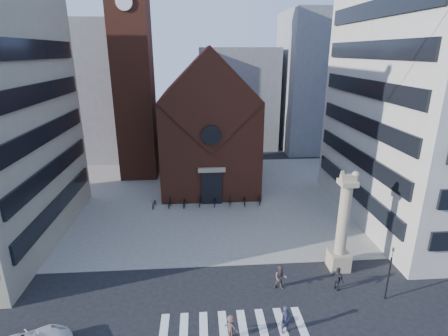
{
  "coord_description": "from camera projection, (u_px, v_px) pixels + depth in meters",
  "views": [
    {
      "loc": [
        -1.43,
        -21.42,
        17.35
      ],
      "look_at": [
        0.77,
        8.0,
        7.47
      ],
      "focal_mm": 28.0,
      "sensor_mm": 36.0,
      "label": 1
    }
  ],
  "objects": [
    {
      "name": "scooter_4",
      "position": [
        215.0,
        201.0,
        41.13
      ],
      "size": [
        0.83,
        1.97,
        1.01
      ],
      "primitive_type": "imported",
      "rotation": [
        0.0,
        0.0,
        -0.08
      ],
      "color": "black",
      "rests_on": "piazza"
    },
    {
      "name": "pedestrian_0",
      "position": [
        286.0,
        320.0,
        22.41
      ],
      "size": [
        0.83,
        0.68,
        1.96
      ],
      "primitive_type": "imported",
      "rotation": [
        0.0,
        0.0,
        0.34
      ],
      "color": "#2C2B3C",
      "rests_on": "ground"
    },
    {
      "name": "scooter_6",
      "position": [
        245.0,
        200.0,
        41.38
      ],
      "size": [
        0.83,
        1.97,
        1.01
      ],
      "primitive_type": "imported",
      "rotation": [
        0.0,
        0.0,
        -0.08
      ],
      "color": "black",
      "rests_on": "piazza"
    },
    {
      "name": "pedestrian_1",
      "position": [
        280.0,
        278.0,
        26.56
      ],
      "size": [
        1.07,
        0.9,
        1.97
      ],
      "primitive_type": "imported",
      "rotation": [
        0.0,
        0.0,
        -0.18
      ],
      "color": "#4F403F",
      "rests_on": "ground"
    },
    {
      "name": "zebra_crossing",
      "position": [
        233.0,
        328.0,
        23.07
      ],
      "size": [
        10.2,
        3.2,
        0.01
      ],
      "primitive_type": null,
      "color": "white",
      "rests_on": "ground"
    },
    {
      "name": "scooter_2",
      "position": [
        185.0,
        202.0,
        40.88
      ],
      "size": [
        0.83,
        1.97,
        1.01
      ],
      "primitive_type": "imported",
      "rotation": [
        0.0,
        0.0,
        -0.08
      ],
      "color": "black",
      "rests_on": "piazza"
    },
    {
      "name": "scooter_7",
      "position": [
        259.0,
        200.0,
        41.49
      ],
      "size": [
        0.68,
        1.9,
        1.12
      ],
      "primitive_type": "imported",
      "rotation": [
        0.0,
        0.0,
        -0.08
      ],
      "color": "black",
      "rests_on": "piazza"
    },
    {
      "name": "church",
      "position": [
        209.0,
        125.0,
        47.01
      ],
      "size": [
        12.0,
        16.65,
        18.0
      ],
      "color": "#5F2B1D",
      "rests_on": "ground"
    },
    {
      "name": "piazza",
      "position": [
        211.0,
        197.0,
        43.83
      ],
      "size": [
        46.0,
        30.0,
        0.05
      ],
      "primitive_type": "cube",
      "color": "gray",
      "rests_on": "ground"
    },
    {
      "name": "pedestrian_3",
      "position": [
        231.0,
        327.0,
        22.07
      ],
      "size": [
        1.21,
        1.14,
        1.64
      ],
      "primitive_type": "imported",
      "rotation": [
        0.0,
        0.0,
        2.47
      ],
      "color": "#4C3732",
      "rests_on": "ground"
    },
    {
      "name": "pedestrian_2",
      "position": [
        338.0,
        279.0,
        26.47
      ],
      "size": [
        0.89,
        1.22,
        1.93
      ],
      "primitive_type": "imported",
      "rotation": [
        0.0,
        0.0,
        1.99
      ],
      "color": "#24232A",
      "rests_on": "ground"
    },
    {
      "name": "scooter_3",
      "position": [
        200.0,
        201.0,
        40.98
      ],
      "size": [
        0.68,
        1.9,
        1.12
      ],
      "primitive_type": "imported",
      "rotation": [
        0.0,
        0.0,
        -0.08
      ],
      "color": "black",
      "rests_on": "piazza"
    },
    {
      "name": "lion_column",
      "position": [
        342.0,
        232.0,
        28.31
      ],
      "size": [
        1.63,
        1.6,
        8.68
      ],
      "color": "tan",
      "rests_on": "ground"
    },
    {
      "name": "bg_block_left",
      "position": [
        87.0,
        91.0,
        58.78
      ],
      "size": [
        16.0,
        14.0,
        22.0
      ],
      "primitive_type": "cube",
      "color": "gray",
      "rests_on": "ground"
    },
    {
      "name": "scooter_0",
      "position": [
        154.0,
        203.0,
        40.63
      ],
      "size": [
        0.83,
        1.97,
        1.01
      ],
      "primitive_type": "imported",
      "rotation": [
        0.0,
        0.0,
        -0.08
      ],
      "color": "black",
      "rests_on": "piazza"
    },
    {
      "name": "bg_block_mid",
      "position": [
        237.0,
        98.0,
        65.99
      ],
      "size": [
        14.0,
        12.0,
        18.0
      ],
      "primitive_type": "cube",
      "color": "gray",
      "rests_on": "ground"
    },
    {
      "name": "scooter_5",
      "position": [
        230.0,
        200.0,
        41.23
      ],
      "size": [
        0.68,
        1.9,
        1.12
      ],
      "primitive_type": "imported",
      "rotation": [
        0.0,
        0.0,
        -0.08
      ],
      "color": "black",
      "rests_on": "piazza"
    },
    {
      "name": "traffic_light",
      "position": [
        389.0,
        272.0,
        25.04
      ],
      "size": [
        0.13,
        0.16,
        4.3
      ],
      "color": "black",
      "rests_on": "ground"
    },
    {
      "name": "bg_block_right",
      "position": [
        327.0,
        82.0,
        63.33
      ],
      "size": [
        16.0,
        14.0,
        24.0
      ],
      "primitive_type": "cube",
      "color": "gray",
      "rests_on": "ground"
    },
    {
      "name": "ground",
      "position": [
        222.0,
        298.0,
        25.87
      ],
      "size": [
        120.0,
        120.0,
        0.0
      ],
      "primitive_type": "plane",
      "color": "black",
      "rests_on": "ground"
    },
    {
      "name": "campanile",
      "position": [
        133.0,
        64.0,
        46.64
      ],
      "size": [
        5.5,
        5.5,
        31.2
      ],
      "color": "#5F2B1D",
      "rests_on": "ground"
    },
    {
      "name": "scooter_1",
      "position": [
        170.0,
        202.0,
        40.73
      ],
      "size": [
        0.68,
        1.9,
        1.12
      ],
      "primitive_type": "imported",
      "rotation": [
        0.0,
        0.0,
        -0.08
      ],
      "color": "black",
      "rests_on": "piazza"
    }
  ]
}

